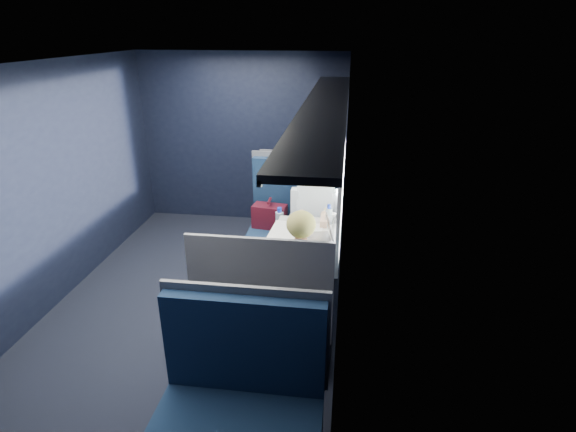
# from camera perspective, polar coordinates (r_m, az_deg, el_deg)

# --- Properties ---
(ground) EXTENTS (2.80, 4.20, 0.01)m
(ground) POSITION_cam_1_polar(r_m,az_deg,el_deg) (4.81, -10.86, -9.98)
(ground) COLOR black
(room_shell) EXTENTS (3.00, 4.40, 2.40)m
(room_shell) POSITION_cam_1_polar(r_m,az_deg,el_deg) (4.20, -12.04, 7.27)
(room_shell) COLOR black
(room_shell) RESTS_ON ground
(table) EXTENTS (0.62, 1.00, 0.74)m
(table) POSITION_cam_1_polar(r_m,az_deg,el_deg) (4.28, 1.76, -3.63)
(table) COLOR #54565E
(table) RESTS_ON ground
(seat_bay_near) EXTENTS (1.04, 0.62, 1.26)m
(seat_bay_near) POSITION_cam_1_polar(r_m,az_deg,el_deg) (5.18, 0.55, -1.61)
(seat_bay_near) COLOR #0C1C36
(seat_bay_near) RESTS_ON ground
(seat_bay_far) EXTENTS (1.04, 0.62, 1.26)m
(seat_bay_far) POSITION_cam_1_polar(r_m,az_deg,el_deg) (3.68, -2.64, -12.98)
(seat_bay_far) COLOR #0C1C36
(seat_bay_far) RESTS_ON ground
(seat_row_front) EXTENTS (1.04, 0.51, 1.16)m
(seat_row_front) POSITION_cam_1_polar(r_m,az_deg,el_deg) (6.03, 1.79, 1.86)
(seat_row_front) COLOR #0C1C36
(seat_row_front) RESTS_ON ground
(seat_row_back) EXTENTS (1.04, 0.51, 1.16)m
(seat_row_back) POSITION_cam_1_polar(r_m,az_deg,el_deg) (3.01, -5.98, -23.26)
(seat_row_back) COLOR #0C1C36
(seat_row_back) RESTS_ON ground
(man) EXTENTS (0.53, 0.56, 1.32)m
(man) POSITION_cam_1_polar(r_m,az_deg,el_deg) (4.88, 3.42, 0.53)
(man) COLOR black
(man) RESTS_ON ground
(woman) EXTENTS (0.53, 0.56, 1.32)m
(woman) POSITION_cam_1_polar(r_m,az_deg,el_deg) (3.62, 1.67, -7.73)
(woman) COLOR black
(woman) RESTS_ON ground
(papers) EXTENTS (0.54, 0.74, 0.01)m
(papers) POSITION_cam_1_polar(r_m,az_deg,el_deg) (4.24, 0.67, -2.69)
(papers) COLOR white
(papers) RESTS_ON table
(laptop) EXTENTS (0.28, 0.34, 0.22)m
(laptop) POSITION_cam_1_polar(r_m,az_deg,el_deg) (4.18, 4.56, -2.27)
(laptop) COLOR silver
(laptop) RESTS_ON table
(bottle_small) EXTENTS (0.07, 0.07, 0.23)m
(bottle_small) POSITION_cam_1_polar(r_m,az_deg,el_deg) (4.47, 5.20, -0.04)
(bottle_small) COLOR silver
(bottle_small) RESTS_ON table
(cup) EXTENTS (0.08, 0.08, 0.10)m
(cup) POSITION_cam_1_polar(r_m,az_deg,el_deg) (4.56, 5.63, -0.25)
(cup) COLOR white
(cup) RESTS_ON table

